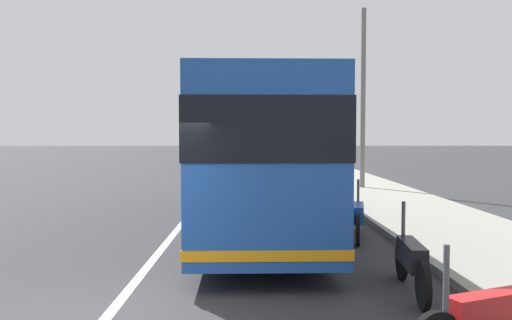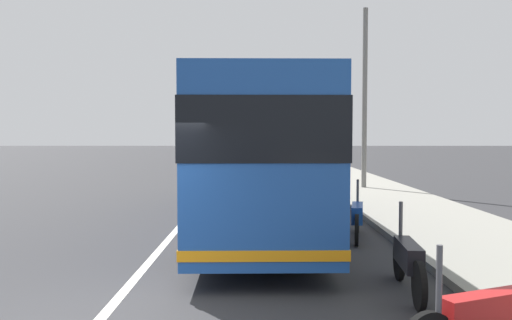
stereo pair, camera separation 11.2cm
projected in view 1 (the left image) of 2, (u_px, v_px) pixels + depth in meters
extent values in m
cube|color=gray|center=(407.00, 207.00, 16.08)|extent=(110.00, 3.60, 0.14)
cube|color=silver|center=(194.00, 209.00, 16.04)|extent=(110.00, 0.16, 0.01)
cube|color=#1E4C9E|center=(257.00, 153.00, 13.07)|extent=(11.75, 2.69, 3.05)
cube|color=black|center=(257.00, 132.00, 13.05)|extent=(11.80, 2.73, 0.96)
cube|color=orange|center=(257.00, 202.00, 13.13)|extent=(11.78, 2.72, 0.16)
cylinder|color=black|center=(219.00, 191.00, 16.85)|extent=(1.01, 0.32, 1.00)
cylinder|color=black|center=(288.00, 191.00, 16.91)|extent=(1.01, 0.32, 1.00)
cylinder|color=black|center=(201.00, 235.00, 9.37)|extent=(1.01, 0.32, 1.00)
cylinder|color=black|center=(323.00, 234.00, 9.43)|extent=(1.01, 0.32, 1.00)
cube|color=red|center=(499.00, 307.00, 5.24)|extent=(0.70, 1.23, 0.31)
cylinder|color=#4C4C51|center=(446.00, 280.00, 4.95)|extent=(0.06, 0.06, 0.70)
cylinder|color=black|center=(401.00, 259.00, 8.23)|extent=(0.66, 0.14, 0.66)
cylinder|color=black|center=(423.00, 286.00, 6.79)|extent=(0.66, 0.14, 0.66)
cube|color=black|center=(412.00, 254.00, 7.50)|extent=(1.11, 0.34, 0.35)
cylinder|color=#4C4C51|center=(403.00, 223.00, 8.10)|extent=(0.06, 0.06, 0.70)
cylinder|color=black|center=(358.00, 218.00, 12.26)|extent=(0.67, 0.21, 0.67)
cylinder|color=black|center=(358.00, 230.00, 10.76)|extent=(0.67, 0.21, 0.67)
cube|color=#1947A5|center=(358.00, 213.00, 11.50)|extent=(1.17, 0.47, 0.37)
cylinder|color=#4C4C51|center=(358.00, 194.00, 12.12)|extent=(0.06, 0.06, 0.70)
cube|color=navy|center=(248.00, 160.00, 36.35)|extent=(4.17, 2.05, 0.78)
cube|color=black|center=(248.00, 151.00, 36.41)|extent=(2.01, 1.81, 0.51)
cylinder|color=black|center=(237.00, 163.00, 37.74)|extent=(0.65, 0.25, 0.64)
cylinder|color=black|center=(261.00, 163.00, 37.68)|extent=(0.65, 0.25, 0.64)
cylinder|color=black|center=(234.00, 165.00, 35.04)|extent=(0.65, 0.25, 0.64)
cylinder|color=black|center=(259.00, 165.00, 34.98)|extent=(0.65, 0.25, 0.64)
cube|color=red|center=(250.00, 153.00, 51.54)|extent=(4.47, 2.13, 0.70)
cube|color=black|center=(250.00, 147.00, 51.43)|extent=(2.20, 1.82, 0.52)
cylinder|color=black|center=(243.00, 155.00, 53.03)|extent=(0.65, 0.27, 0.64)
cylinder|color=black|center=(259.00, 155.00, 52.92)|extent=(0.65, 0.27, 0.64)
cylinder|color=black|center=(241.00, 156.00, 50.18)|extent=(0.65, 0.27, 0.64)
cylinder|color=black|center=(257.00, 156.00, 50.06)|extent=(0.65, 0.27, 0.64)
cube|color=red|center=(212.00, 153.00, 52.04)|extent=(4.04, 1.92, 0.72)
cube|color=black|center=(212.00, 147.00, 52.31)|extent=(1.94, 1.74, 0.56)
cylinder|color=black|center=(220.00, 156.00, 50.75)|extent=(0.64, 0.23, 0.64)
cylinder|color=black|center=(203.00, 156.00, 50.72)|extent=(0.64, 0.23, 0.64)
cylinder|color=black|center=(221.00, 155.00, 53.39)|extent=(0.64, 0.23, 0.64)
cylinder|color=black|center=(205.00, 155.00, 53.36)|extent=(0.64, 0.23, 0.64)
cylinder|color=slate|center=(363.00, 100.00, 21.47)|extent=(0.21, 0.21, 7.63)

